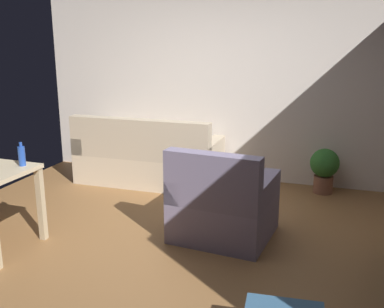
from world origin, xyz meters
TOP-DOWN VIEW (x-y plane):
  - ground_plane at (0.00, 0.00)m, footprint 5.20×4.40m
  - wall_rear at (0.00, 2.20)m, footprint 5.20×0.10m
  - couch at (-0.88, 1.59)m, footprint 1.89×0.84m
  - potted_plant at (1.39, 1.90)m, footprint 0.36×0.36m
  - armchair at (0.49, 0.24)m, footprint 0.98×0.93m
  - bottle_blue at (-1.25, -0.43)m, footprint 0.06×0.06m

SIDE VIEW (x-z plane):
  - ground_plane at x=0.00m, z-range -0.02..0.00m
  - couch at x=-0.88m, z-range -0.15..0.77m
  - armchair at x=0.49m, z-range -0.14..0.78m
  - potted_plant at x=1.39m, z-range 0.05..0.62m
  - bottle_blue at x=-1.25m, z-range 0.74..0.97m
  - wall_rear at x=0.00m, z-range 0.00..2.70m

